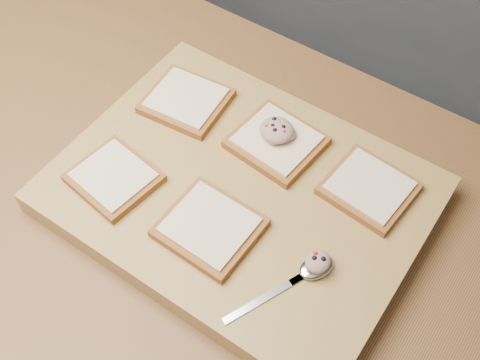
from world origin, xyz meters
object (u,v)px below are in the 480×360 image
object	(u,v)px
cutting_board	(240,194)
tuna_salad_dollop	(277,130)
bread_far_center	(277,142)
spoon	(309,271)

from	to	relation	value
cutting_board	tuna_salad_dollop	xyz separation A→B (m)	(-0.00, 0.10, 0.05)
cutting_board	bread_far_center	distance (m)	0.10
bread_far_center	spoon	bearing A→B (deg)	-46.31
cutting_board	spoon	xyz separation A→B (m)	(0.16, -0.06, 0.03)
cutting_board	tuna_salad_dollop	bearing A→B (deg)	90.75
bread_far_center	tuna_salad_dollop	size ratio (longest dim) A/B	2.57
cutting_board	spoon	distance (m)	0.17
cutting_board	tuna_salad_dollop	world-z (taller)	tuna_salad_dollop
cutting_board	spoon	world-z (taller)	spoon
cutting_board	bread_far_center	size ratio (longest dim) A/B	3.86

